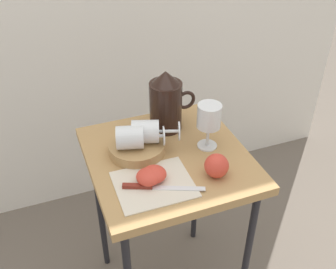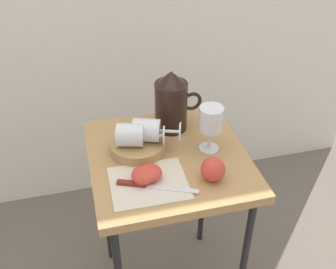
% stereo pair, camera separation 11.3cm
% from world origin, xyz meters
% --- Properties ---
extents(table, '(0.49, 0.50, 0.69)m').
position_xyz_m(table, '(0.00, 0.00, 0.62)').
color(table, '#AD8451').
rests_on(table, ground_plane).
extents(linen_napkin, '(0.22, 0.19, 0.00)m').
position_xyz_m(linen_napkin, '(-0.09, -0.11, 0.70)').
color(linen_napkin, beige).
rests_on(linen_napkin, table).
extents(basket_tray, '(0.18, 0.18, 0.03)m').
position_xyz_m(basket_tray, '(-0.09, 0.05, 0.71)').
color(basket_tray, '#AD8451').
rests_on(basket_tray, table).
extents(pitcher, '(0.16, 0.11, 0.21)m').
position_xyz_m(pitcher, '(0.05, 0.15, 0.78)').
color(pitcher, black).
rests_on(pitcher, table).
extents(wine_glass_upright, '(0.07, 0.07, 0.15)m').
position_xyz_m(wine_glass_upright, '(0.13, 0.00, 0.80)').
color(wine_glass_upright, silver).
rests_on(wine_glass_upright, table).
extents(wine_glass_tipped_near, '(0.16, 0.11, 0.07)m').
position_xyz_m(wine_glass_tipped_near, '(-0.05, 0.05, 0.77)').
color(wine_glass_tipped_near, silver).
rests_on(wine_glass_tipped_near, basket_tray).
extents(wine_glass_tipped_far, '(0.16, 0.10, 0.07)m').
position_xyz_m(wine_glass_tipped_far, '(-0.10, 0.04, 0.77)').
color(wine_glass_tipped_far, silver).
rests_on(wine_glass_tipped_far, basket_tray).
extents(apple_half_left, '(0.07, 0.07, 0.04)m').
position_xyz_m(apple_half_left, '(-0.10, -0.10, 0.72)').
color(apple_half_left, '#CC3D2D').
rests_on(apple_half_left, linen_napkin).
extents(apple_half_right, '(0.07, 0.07, 0.04)m').
position_xyz_m(apple_half_right, '(-0.08, -0.10, 0.72)').
color(apple_half_right, '#CC3D2D').
rests_on(apple_half_right, linen_napkin).
extents(apple_whole, '(0.07, 0.07, 0.07)m').
position_xyz_m(apple_whole, '(0.10, -0.14, 0.73)').
color(apple_whole, '#CC3D2D').
rests_on(apple_whole, table).
extents(knife, '(0.22, 0.10, 0.01)m').
position_xyz_m(knife, '(-0.10, -0.13, 0.70)').
color(knife, silver).
rests_on(knife, linen_napkin).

